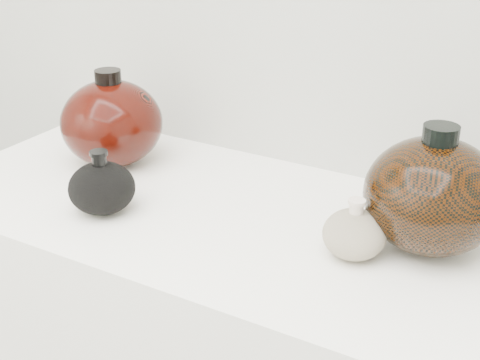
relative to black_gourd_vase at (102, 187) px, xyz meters
The scene contains 4 objects.
black_gourd_vase is the anchor object (origin of this frame).
cream_gourd_vase 0.43m from the black_gourd_vase, ahead, with size 0.12×0.12×0.09m.
left_round_pot 0.22m from the black_gourd_vase, 124.47° to the left, with size 0.24×0.24×0.19m.
right_round_pot 0.54m from the black_gourd_vase, 17.02° to the left, with size 0.25×0.25×0.20m.
Camera 1 is at (0.48, 0.08, 1.43)m, focal length 50.00 mm.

